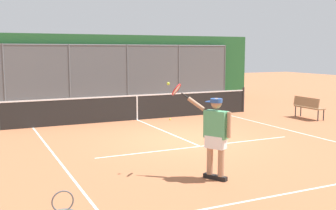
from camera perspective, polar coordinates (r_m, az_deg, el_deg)
ground_plane at (r=12.14m, az=2.52°, el=-4.93°), size 60.00×60.00×0.00m
court_line_markings at (r=11.17m, az=5.27°, el=-6.05°), size 7.70×8.87×0.01m
fence_backdrop at (r=21.01m, az=-10.00°, el=4.90°), size 17.53×1.37×3.42m
tennis_net at (r=15.66m, az=-4.33°, el=-0.28°), size 9.89×0.09×1.07m
tennis_player at (r=8.38m, az=6.53°, el=-3.77°), size 0.93×1.15×1.97m
tennis_ball_near_baseline at (r=15.64m, az=0.30°, el=-1.99°), size 0.07×0.07×0.07m
courtside_bench at (r=16.79m, az=18.88°, el=-0.08°), size 0.40×1.30×0.84m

